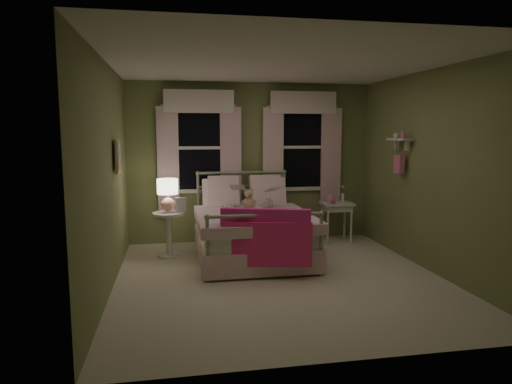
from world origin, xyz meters
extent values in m
plane|color=beige|center=(0.00, 0.00, 0.00)|extent=(4.20, 4.20, 0.00)
plane|color=white|center=(0.00, 0.00, 2.60)|extent=(4.20, 4.20, 0.00)
plane|color=#7C8852|center=(0.00, 2.10, 1.30)|extent=(4.00, 0.00, 4.00)
plane|color=#7C8852|center=(0.00, -2.10, 1.30)|extent=(4.00, 0.00, 4.00)
plane|color=#7C8852|center=(-2.00, 0.00, 1.30)|extent=(0.00, 4.20, 4.20)
plane|color=#7C8852|center=(2.00, 0.00, 1.30)|extent=(0.00, 4.20, 4.20)
cube|color=white|center=(-0.18, 0.99, 0.42)|extent=(1.44, 1.94, 0.26)
cube|color=white|center=(-0.18, 0.99, 0.18)|extent=(1.54, 2.02, 0.30)
cube|color=white|center=(-0.18, 0.84, 0.60)|extent=(1.58, 1.75, 0.14)
cylinder|color=#9EB793|center=(-0.87, 0.99, 0.30)|extent=(0.04, 1.90, 0.04)
cylinder|color=#9EB793|center=(0.51, 0.99, 0.30)|extent=(0.04, 1.90, 0.04)
cylinder|color=#9EB793|center=(-0.89, 1.96, 0.57)|extent=(0.04, 0.04, 1.15)
cylinder|color=#9EB793|center=(0.53, 1.96, 0.57)|extent=(0.04, 0.04, 1.15)
sphere|color=#9EB793|center=(-0.89, 1.96, 1.15)|extent=(0.07, 0.07, 0.07)
sphere|color=#9EB793|center=(0.53, 1.96, 1.15)|extent=(0.07, 0.07, 0.07)
cylinder|color=#9EB793|center=(-0.18, 1.96, 1.15)|extent=(1.42, 0.04, 0.04)
cylinder|color=#9EB793|center=(-0.18, 1.96, 0.93)|extent=(1.38, 0.03, 0.03)
cylinder|color=#9EB793|center=(-0.89, 0.02, 0.40)|extent=(0.04, 0.04, 0.80)
cylinder|color=#9EB793|center=(0.53, 0.02, 0.40)|extent=(0.04, 0.04, 0.80)
sphere|color=#9EB793|center=(-0.89, 0.02, 0.80)|extent=(0.07, 0.07, 0.07)
sphere|color=#9EB793|center=(0.53, 0.02, 0.80)|extent=(0.07, 0.07, 0.07)
cylinder|color=#9EB793|center=(-0.18, 0.02, 0.80)|extent=(1.42, 0.04, 0.04)
cube|color=white|center=(-0.56, 1.69, 0.80)|extent=(0.55, 0.32, 0.57)
cube|color=white|center=(0.20, 1.69, 0.80)|extent=(0.55, 0.32, 0.57)
cube|color=white|center=(-0.51, 1.69, 0.88)|extent=(0.48, 0.30, 0.51)
cube|color=white|center=(0.15, 1.69, 0.88)|extent=(0.48, 0.30, 0.51)
cube|color=#E62D91|center=(-0.18, 0.02, 0.72)|extent=(1.08, 0.40, 0.32)
cube|color=#FF3186|center=(-0.18, -0.05, 0.45)|extent=(1.08, 0.27, 0.55)
imported|color=#F7D1DD|center=(-0.46, 1.44, 0.94)|extent=(0.28, 0.19, 0.75)
imported|color=#F7D1DD|center=(0.10, 1.44, 0.91)|extent=(0.38, 0.32, 0.69)
imported|color=beige|center=(-0.46, 1.19, 0.96)|extent=(0.22, 0.17, 0.26)
imported|color=beige|center=(0.10, 1.19, 0.92)|extent=(0.22, 0.17, 0.26)
sphere|color=tan|center=(-0.18, 1.29, 0.75)|extent=(0.18, 0.18, 0.18)
sphere|color=tan|center=(-0.18, 1.27, 0.89)|extent=(0.13, 0.13, 0.13)
sphere|color=tan|center=(-0.23, 1.27, 0.95)|extent=(0.05, 0.05, 0.05)
sphere|color=tan|center=(-0.14, 1.27, 0.95)|extent=(0.05, 0.05, 0.05)
sphere|color=tan|center=(-0.26, 1.26, 0.77)|extent=(0.07, 0.07, 0.07)
sphere|color=tan|center=(-0.10, 1.26, 0.77)|extent=(0.07, 0.07, 0.07)
sphere|color=#8C6B51|center=(-0.18, 1.22, 0.89)|extent=(0.04, 0.04, 0.04)
cylinder|color=white|center=(-1.36, 1.28, 0.63)|extent=(0.46, 0.46, 0.04)
cylinder|color=white|center=(-1.36, 1.28, 0.32)|extent=(0.08, 0.08, 0.60)
cylinder|color=white|center=(-1.36, 1.28, 0.01)|extent=(0.34, 0.34, 0.03)
sphere|color=#FFAB96|center=(-1.36, 1.28, 0.77)|extent=(0.20, 0.20, 0.20)
cylinder|color=pink|center=(-1.36, 1.28, 0.89)|extent=(0.03, 0.03, 0.12)
cylinder|color=#FFEAC6|center=(-1.36, 1.28, 1.03)|extent=(0.30, 0.30, 0.22)
imported|color=beige|center=(-1.26, 1.20, 0.66)|extent=(0.20, 0.25, 0.02)
cube|color=white|center=(1.36, 1.71, 0.63)|extent=(0.50, 0.40, 0.04)
cube|color=white|center=(1.36, 1.71, 0.56)|extent=(0.44, 0.34, 0.08)
cylinder|color=white|center=(1.16, 1.56, 0.31)|extent=(0.04, 0.04, 0.60)
cylinder|color=white|center=(1.56, 1.56, 0.31)|extent=(0.04, 0.04, 0.60)
cylinder|color=white|center=(1.16, 1.86, 0.31)|extent=(0.04, 0.04, 0.60)
cylinder|color=white|center=(1.56, 1.86, 0.31)|extent=(0.04, 0.04, 0.60)
sphere|color=pink|center=(1.26, 1.71, 0.71)|extent=(0.14, 0.14, 0.14)
cube|color=pink|center=(1.26, 1.62, 0.69)|extent=(0.11, 0.07, 0.04)
cylinder|color=white|center=(1.48, 1.76, 0.72)|extent=(0.05, 0.05, 0.14)
cylinder|color=#4C7F3F|center=(1.48, 1.76, 0.83)|extent=(0.01, 0.01, 0.12)
sphere|color=pink|center=(1.48, 1.76, 0.90)|extent=(0.06, 0.06, 0.06)
cube|color=black|center=(-0.85, 2.08, 1.55)|extent=(0.76, 0.02, 1.35)
cube|color=white|center=(-0.85, 2.06, 2.25)|extent=(0.84, 0.05, 0.06)
cube|color=white|center=(-0.85, 2.06, 0.85)|extent=(0.84, 0.05, 0.06)
cube|color=white|center=(-1.25, 2.06, 1.55)|extent=(0.06, 0.05, 1.40)
cube|color=white|center=(-0.45, 2.06, 1.55)|extent=(0.06, 0.05, 1.40)
cube|color=white|center=(-0.85, 2.06, 1.55)|extent=(0.76, 0.04, 0.05)
cube|color=white|center=(-1.35, 2.02, 1.35)|extent=(0.34, 0.06, 1.70)
cube|color=silver|center=(-0.35, 2.02, 1.35)|extent=(0.34, 0.06, 1.70)
cube|color=white|center=(-0.85, 2.00, 2.28)|extent=(1.10, 0.08, 0.36)
cylinder|color=white|center=(-0.85, 2.04, 2.22)|extent=(1.20, 0.03, 0.03)
cube|color=black|center=(0.85, 2.08, 1.55)|extent=(0.76, 0.02, 1.35)
cube|color=white|center=(0.85, 2.06, 2.25)|extent=(0.84, 0.05, 0.06)
cube|color=white|center=(0.85, 2.06, 0.85)|extent=(0.84, 0.05, 0.06)
cube|color=white|center=(0.45, 2.06, 1.55)|extent=(0.06, 0.05, 1.40)
cube|color=white|center=(1.25, 2.06, 1.55)|extent=(0.06, 0.05, 1.40)
cube|color=white|center=(0.85, 2.06, 1.55)|extent=(0.76, 0.04, 0.05)
cube|color=white|center=(0.35, 2.02, 1.35)|extent=(0.34, 0.06, 1.70)
cube|color=silver|center=(1.35, 2.02, 1.35)|extent=(0.34, 0.06, 1.70)
cube|color=white|center=(0.85, 2.00, 2.28)|extent=(1.10, 0.08, 0.36)
cylinder|color=white|center=(0.85, 2.04, 2.22)|extent=(1.20, 0.03, 0.03)
cube|color=white|center=(1.89, 0.70, 1.70)|extent=(0.15, 0.50, 0.03)
cube|color=white|center=(1.93, 0.55, 1.62)|extent=(0.06, 0.03, 0.14)
cube|color=white|center=(1.93, 0.85, 1.62)|extent=(0.06, 0.03, 0.14)
cylinder|color=pink|center=(1.89, 0.60, 1.77)|extent=(0.06, 0.06, 0.10)
sphere|color=white|center=(1.89, 0.80, 1.75)|extent=(0.08, 0.08, 0.08)
cube|color=pink|center=(1.90, 0.70, 1.35)|extent=(0.08, 0.18, 0.26)
cube|color=beige|center=(-1.95, 0.60, 1.50)|extent=(0.03, 0.32, 0.42)
cube|color=silver|center=(-1.94, 0.60, 1.50)|extent=(0.01, 0.25, 0.34)
camera|label=1|loc=(-1.27, -5.32, 1.81)|focal=32.00mm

